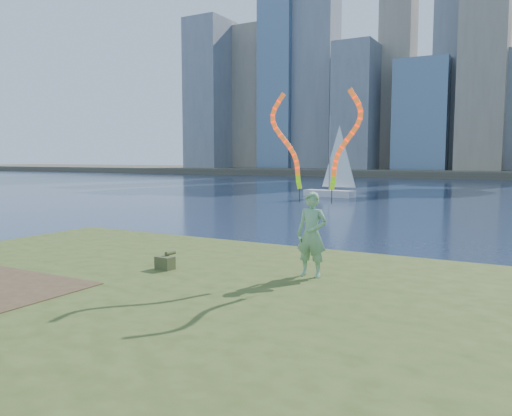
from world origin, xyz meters
The scene contains 6 objects.
ground centered at (0.00, 0.00, 0.00)m, with size 320.00×320.00×0.00m, color #192640.
grassy_knoll centered at (0.00, -2.30, 0.34)m, with size 20.00×18.00×0.80m.
far_shore centered at (0.00, 95.00, 0.60)m, with size 320.00×40.00×1.20m, color #474234.
woman_with_ribbons centered at (2.71, 0.91, 2.19)m, with size 2.11×0.44×4.14m.
canvas_bag centered at (-0.40, -0.07, 0.96)m, with size 0.42×0.48×0.38m.
sailboat centered at (-8.30, 31.42, 1.19)m, with size 4.60×1.80×6.91m.
Camera 1 is at (6.67, -8.59, 3.25)m, focal length 35.00 mm.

